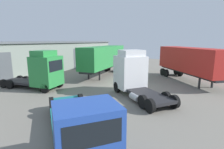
{
  "coord_description": "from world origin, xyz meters",
  "views": [
    {
      "loc": [
        -15.96,
        -9.21,
        5.08
      ],
      "look_at": [
        -1.57,
        0.92,
        1.6
      ],
      "focal_mm": 28.0,
      "sensor_mm": 36.0,
      "label": 1
    }
  ],
  "objects_px": {
    "container_trailer_green": "(104,57)",
    "flatbed_truck_blue": "(80,125)",
    "gravel_pile": "(131,63)",
    "container_trailer_grey": "(189,60)",
    "tractor_unit_green": "(43,71)",
    "tractor_unit_white": "(133,74)"
  },
  "relations": [
    {
      "from": "container_trailer_green",
      "to": "flatbed_truck_blue",
      "type": "xyz_separation_m",
      "value": [
        -14.62,
        -9.99,
        -1.35
      ]
    },
    {
      "from": "flatbed_truck_blue",
      "to": "gravel_pile",
      "type": "relative_size",
      "value": 3.23
    },
    {
      "from": "container_trailer_grey",
      "to": "flatbed_truck_blue",
      "type": "bearing_deg",
      "value": -50.52
    },
    {
      "from": "container_trailer_green",
      "to": "flatbed_truck_blue",
      "type": "bearing_deg",
      "value": 21.36
    },
    {
      "from": "tractor_unit_green",
      "to": "flatbed_truck_blue",
      "type": "height_order",
      "value": "tractor_unit_green"
    },
    {
      "from": "flatbed_truck_blue",
      "to": "container_trailer_grey",
      "type": "bearing_deg",
      "value": 120.4
    },
    {
      "from": "tractor_unit_white",
      "to": "tractor_unit_green",
      "type": "height_order",
      "value": "tractor_unit_white"
    },
    {
      "from": "container_trailer_green",
      "to": "tractor_unit_green",
      "type": "height_order",
      "value": "container_trailer_green"
    },
    {
      "from": "container_trailer_grey",
      "to": "gravel_pile",
      "type": "height_order",
      "value": "container_trailer_grey"
    },
    {
      "from": "gravel_pile",
      "to": "container_trailer_green",
      "type": "bearing_deg",
      "value": 178.92
    },
    {
      "from": "tractor_unit_white",
      "to": "gravel_pile",
      "type": "bearing_deg",
      "value": -29.28
    },
    {
      "from": "tractor_unit_white",
      "to": "flatbed_truck_blue",
      "type": "distance_m",
      "value": 9.41
    },
    {
      "from": "container_trailer_green",
      "to": "container_trailer_grey",
      "type": "xyz_separation_m",
      "value": [
        2.88,
        -10.92,
        -0.01
      ]
    },
    {
      "from": "container_trailer_green",
      "to": "tractor_unit_green",
      "type": "xyz_separation_m",
      "value": [
        -9.36,
        0.74,
        -0.76
      ]
    },
    {
      "from": "container_trailer_grey",
      "to": "tractor_unit_green",
      "type": "height_order",
      "value": "container_trailer_grey"
    },
    {
      "from": "flatbed_truck_blue",
      "to": "tractor_unit_white",
      "type": "bearing_deg",
      "value": 137.51
    },
    {
      "from": "container_trailer_green",
      "to": "container_trailer_grey",
      "type": "bearing_deg",
      "value": 91.81
    },
    {
      "from": "flatbed_truck_blue",
      "to": "gravel_pile",
      "type": "xyz_separation_m",
      "value": [
        22.58,
        9.84,
        -0.38
      ]
    },
    {
      "from": "tractor_unit_white",
      "to": "container_trailer_green",
      "type": "relative_size",
      "value": 0.65
    },
    {
      "from": "tractor_unit_white",
      "to": "container_trailer_green",
      "type": "xyz_separation_m",
      "value": [
        5.51,
        7.71,
        0.7
      ]
    },
    {
      "from": "container_trailer_grey",
      "to": "tractor_unit_green",
      "type": "relative_size",
      "value": 1.33
    },
    {
      "from": "tractor_unit_green",
      "to": "container_trailer_green",
      "type": "bearing_deg",
      "value": 69.94
    }
  ]
}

